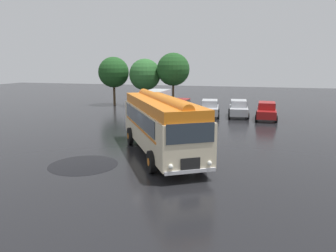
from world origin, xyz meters
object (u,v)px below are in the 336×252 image
car_mid_right (239,108)px  box_van (155,102)px  car_near_left (180,107)px  car_mid_left (210,108)px  car_far_right (267,111)px  vintage_bus (161,122)px

car_mid_right → box_van: (-8.36, -1.12, 0.52)m
car_near_left → box_van: size_ratio=0.73×
box_van → car_mid_right: bearing=7.7°
car_mid_left → car_mid_right: 2.85m
car_mid_left → car_far_right: size_ratio=1.04×
vintage_bus → box_van: vintage_bus is taller
car_near_left → car_mid_left: (3.02, -0.03, 0.00)m
car_mid_left → car_far_right: bearing=-4.1°
vintage_bus → box_van: 15.00m
vintage_bus → car_mid_left: (0.49, 14.60, -1.05)m
vintage_bus → car_near_left: (-2.53, 14.63, -1.05)m
vintage_bus → car_mid_left: size_ratio=2.24×
box_van → vintage_bus: bearing=-70.2°
car_near_left → box_van: 2.66m
car_near_left → car_far_right: same height
vintage_bus → car_mid_right: vintage_bus is taller
car_mid_left → vintage_bus: bearing=-91.9°
car_far_right → car_mid_right: bearing=159.3°
car_mid_right → car_near_left: bearing=-174.2°
car_mid_left → car_mid_right: (2.78, 0.62, 0.00)m
car_far_right → car_mid_left: bearing=175.9°
vintage_bus → car_near_left: bearing=99.8°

